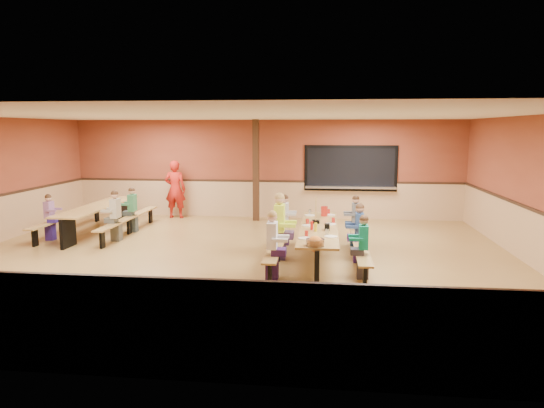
# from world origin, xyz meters

# --- Properties ---
(ground) EXTENTS (12.00, 12.00, 0.00)m
(ground) POSITION_xyz_m (0.00, 0.00, 0.00)
(ground) COLOR olive
(ground) RESTS_ON ground
(room_envelope) EXTENTS (12.04, 10.04, 3.02)m
(room_envelope) POSITION_xyz_m (0.00, 0.00, 0.69)
(room_envelope) COLOR brown
(room_envelope) RESTS_ON ground
(kitchen_pass_through) EXTENTS (2.78, 0.28, 1.38)m
(kitchen_pass_through) POSITION_xyz_m (2.60, 4.96, 1.49)
(kitchen_pass_through) COLOR black
(kitchen_pass_through) RESTS_ON ground
(structural_post) EXTENTS (0.18, 0.18, 3.00)m
(structural_post) POSITION_xyz_m (-0.20, 4.40, 1.50)
(structural_post) COLOR black
(structural_post) RESTS_ON ground
(cafeteria_table_main) EXTENTS (1.91, 3.70, 0.74)m
(cafeteria_table_main) POSITION_xyz_m (1.74, -0.04, 0.53)
(cafeteria_table_main) COLOR olive
(cafeteria_table_main) RESTS_ON ground
(cafeteria_table_second) EXTENTS (1.91, 3.70, 0.74)m
(cafeteria_table_second) POSITION_xyz_m (-4.06, 2.15, 0.53)
(cafeteria_table_second) COLOR olive
(cafeteria_table_second) RESTS_ON ground
(seated_child_white_left) EXTENTS (0.39, 0.32, 1.24)m
(seated_child_white_left) POSITION_xyz_m (0.92, -1.26, 0.62)
(seated_child_white_left) COLOR white
(seated_child_white_left) RESTS_ON ground
(seated_adult_yellow) EXTENTS (0.45, 0.37, 1.38)m
(seated_adult_yellow) POSITION_xyz_m (0.92, 0.12, 0.69)
(seated_adult_yellow) COLOR #D8FF36
(seated_adult_yellow) RESTS_ON ground
(seated_child_grey_left) EXTENTS (0.35, 0.29, 1.18)m
(seated_child_grey_left) POSITION_xyz_m (0.92, 1.42, 0.59)
(seated_child_grey_left) COLOR silver
(seated_child_grey_left) RESTS_ON ground
(seated_child_teal_right) EXTENTS (0.35, 0.28, 1.16)m
(seated_child_teal_right) POSITION_xyz_m (2.57, -1.05, 0.58)
(seated_child_teal_right) COLOR #0D8666
(seated_child_teal_right) RESTS_ON ground
(seated_child_navy_right) EXTENTS (0.37, 0.30, 1.20)m
(seated_child_navy_right) POSITION_xyz_m (2.57, 0.07, 0.60)
(seated_child_navy_right) COLOR navy
(seated_child_navy_right) RESTS_ON ground
(seated_child_char_right) EXTENTS (0.35, 0.29, 1.17)m
(seated_child_char_right) POSITION_xyz_m (2.57, 1.51, 0.59)
(seated_child_char_right) COLOR #54575E
(seated_child_char_right) RESTS_ON ground
(seated_child_purple_sec) EXTENTS (0.33, 0.27, 1.13)m
(seated_child_purple_sec) POSITION_xyz_m (-4.88, 1.25, 0.56)
(seated_child_purple_sec) COLOR #845884
(seated_child_purple_sec) RESTS_ON ground
(seated_child_green_sec) EXTENTS (0.35, 0.29, 1.18)m
(seated_child_green_sec) POSITION_xyz_m (-3.23, 2.41, 0.59)
(seated_child_green_sec) COLOR #378054
(seated_child_green_sec) RESTS_ON ground
(seated_child_tan_sec) EXTENTS (0.38, 0.31, 1.23)m
(seated_child_tan_sec) POSITION_xyz_m (-3.23, 1.37, 0.61)
(seated_child_tan_sec) COLOR #A59D84
(seated_child_tan_sec) RESTS_ON ground
(standing_woman) EXTENTS (0.65, 0.43, 1.78)m
(standing_woman) POSITION_xyz_m (-2.73, 4.55, 0.89)
(standing_woman) COLOR #AF1C14
(standing_woman) RESTS_ON ground
(punch_pitcher) EXTENTS (0.16, 0.16, 0.22)m
(punch_pitcher) POSITION_xyz_m (1.84, 1.25, 0.85)
(punch_pitcher) COLOR red
(punch_pitcher) RESTS_ON cafeteria_table_main
(chip_bowl) EXTENTS (0.32, 0.32, 0.15)m
(chip_bowl) POSITION_xyz_m (1.71, -1.67, 0.81)
(chip_bowl) COLOR orange
(chip_bowl) RESTS_ON cafeteria_table_main
(napkin_dispenser) EXTENTS (0.10, 0.14, 0.13)m
(napkin_dispenser) POSITION_xyz_m (1.91, -0.34, 0.80)
(napkin_dispenser) COLOR black
(napkin_dispenser) RESTS_ON cafeteria_table_main
(condiment_mustard) EXTENTS (0.06, 0.06, 0.17)m
(condiment_mustard) POSITION_xyz_m (1.69, -0.48, 0.82)
(condiment_mustard) COLOR yellow
(condiment_mustard) RESTS_ON cafeteria_table_main
(condiment_ketchup) EXTENTS (0.06, 0.06, 0.17)m
(condiment_ketchup) POSITION_xyz_m (1.60, -0.32, 0.82)
(condiment_ketchup) COLOR #B2140F
(condiment_ketchup) RESTS_ON cafeteria_table_main
(table_paddle) EXTENTS (0.16, 0.16, 0.56)m
(table_paddle) POSITION_xyz_m (1.67, 0.37, 0.88)
(table_paddle) COLOR black
(table_paddle) RESTS_ON cafeteria_table_main
(place_settings) EXTENTS (0.65, 3.30, 0.11)m
(place_settings) POSITION_xyz_m (1.74, -0.04, 0.80)
(place_settings) COLOR beige
(place_settings) RESTS_ON cafeteria_table_main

